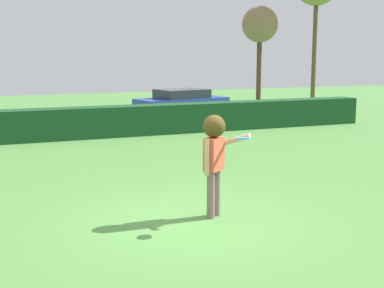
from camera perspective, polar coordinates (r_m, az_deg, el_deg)
ground_plane at (r=9.26m, az=0.55°, el=-8.29°), size 60.00×60.00×0.00m
person at (r=9.23m, az=2.41°, el=-0.63°), size 0.80×0.57×1.82m
frisbee at (r=8.77m, az=5.47°, el=0.61°), size 0.23×0.23×0.04m
hedge_row at (r=18.45m, az=-11.50°, el=2.25°), size 22.19×0.90×1.05m
parked_car_blue at (r=24.25m, az=-1.10°, el=4.58°), size 4.45×2.50×1.25m
maple_tree at (r=29.06m, az=7.29°, el=12.44°), size 1.91×1.91×5.33m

